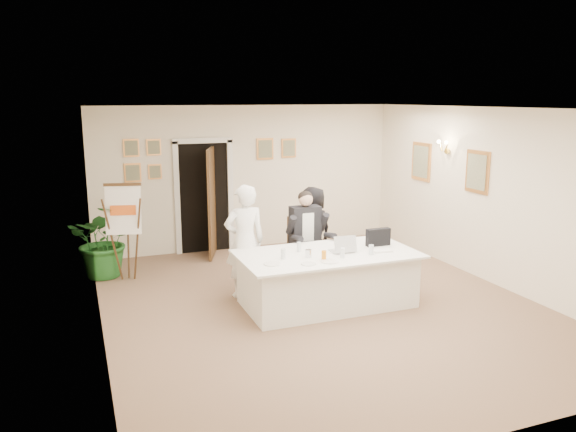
# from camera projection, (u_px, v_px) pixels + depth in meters

# --- Properties ---
(floor) EXTENTS (7.00, 7.00, 0.00)m
(floor) POSITION_uv_depth(u_px,v_px,m) (320.00, 305.00, 8.14)
(floor) COLOR brown
(floor) RESTS_ON ground
(ceiling) EXTENTS (6.00, 7.00, 0.02)m
(ceiling) POSITION_uv_depth(u_px,v_px,m) (323.00, 108.00, 7.56)
(ceiling) COLOR white
(ceiling) RESTS_ON wall_back
(wall_back) EXTENTS (6.00, 0.10, 2.80)m
(wall_back) POSITION_uv_depth(u_px,v_px,m) (248.00, 177.00, 11.04)
(wall_back) COLOR white
(wall_back) RESTS_ON floor
(wall_front) EXTENTS (6.00, 0.10, 2.80)m
(wall_front) POSITION_uv_depth(u_px,v_px,m) (495.00, 288.00, 4.65)
(wall_front) COLOR white
(wall_front) RESTS_ON floor
(wall_left) EXTENTS (0.10, 7.00, 2.80)m
(wall_left) POSITION_uv_depth(u_px,v_px,m) (96.00, 228.00, 6.80)
(wall_left) COLOR white
(wall_left) RESTS_ON floor
(wall_right) EXTENTS (0.10, 7.00, 2.80)m
(wall_right) POSITION_uv_depth(u_px,v_px,m) (494.00, 197.00, 8.90)
(wall_right) COLOR white
(wall_right) RESTS_ON floor
(doorway) EXTENTS (1.14, 0.86, 2.20)m
(doorway) POSITION_uv_depth(u_px,v_px,m) (207.00, 200.00, 10.64)
(doorway) COLOR black
(doorway) RESTS_ON floor
(pictures_back_wall) EXTENTS (3.40, 0.06, 0.80)m
(pictures_back_wall) POSITION_uv_depth(u_px,v_px,m) (208.00, 156.00, 10.64)
(pictures_back_wall) COLOR #DE964C
(pictures_back_wall) RESTS_ON wall_back
(pictures_right_wall) EXTENTS (0.06, 2.20, 0.80)m
(pictures_right_wall) POSITION_uv_depth(u_px,v_px,m) (447.00, 166.00, 9.91)
(pictures_right_wall) COLOR #DE964C
(pictures_right_wall) RESTS_ON wall_right
(wall_sconce) EXTENTS (0.20, 0.30, 0.24)m
(wall_sconce) POSITION_uv_depth(u_px,v_px,m) (445.00, 147.00, 9.81)
(wall_sconce) COLOR gold
(wall_sconce) RESTS_ON wall_right
(conference_table) EXTENTS (2.54, 1.36, 0.78)m
(conference_table) POSITION_uv_depth(u_px,v_px,m) (327.00, 278.00, 8.07)
(conference_table) COLOR white
(conference_table) RESTS_ON floor
(seated_man) EXTENTS (0.76, 0.79, 1.51)m
(seated_man) POSITION_uv_depth(u_px,v_px,m) (306.00, 237.00, 9.00)
(seated_man) COLOR black
(seated_man) RESTS_ON floor
(flip_chart) EXTENTS (0.57, 0.41, 1.58)m
(flip_chart) POSITION_uv_depth(u_px,v_px,m) (126.00, 237.00, 9.06)
(flip_chart) COLOR #392512
(flip_chart) RESTS_ON floor
(standing_man) EXTENTS (0.62, 0.41, 1.71)m
(standing_man) POSITION_uv_depth(u_px,v_px,m) (245.00, 241.00, 8.32)
(standing_man) COLOR white
(standing_man) RESTS_ON floor
(standing_woman) EXTENTS (0.81, 0.62, 1.49)m
(standing_woman) POSITION_uv_depth(u_px,v_px,m) (313.00, 230.00, 9.46)
(standing_woman) COLOR black
(standing_woman) RESTS_ON floor
(potted_palm) EXTENTS (1.15, 1.00, 1.26)m
(potted_palm) POSITION_uv_depth(u_px,v_px,m) (105.00, 240.00, 9.31)
(potted_palm) COLOR #1E5B21
(potted_palm) RESTS_ON floor
(laptop) EXTENTS (0.35, 0.37, 0.28)m
(laptop) POSITION_uv_depth(u_px,v_px,m) (342.00, 242.00, 8.03)
(laptop) COLOR #B7BABC
(laptop) RESTS_ON conference_table
(laptop_bag) EXTENTS (0.37, 0.10, 0.26)m
(laptop_bag) POSITION_uv_depth(u_px,v_px,m) (378.00, 237.00, 8.35)
(laptop_bag) COLOR black
(laptop_bag) RESTS_ON conference_table
(paper_stack) EXTENTS (0.29, 0.22, 0.03)m
(paper_stack) POSITION_uv_depth(u_px,v_px,m) (382.00, 250.00, 8.06)
(paper_stack) COLOR white
(paper_stack) RESTS_ON conference_table
(plate_left) EXTENTS (0.24, 0.24, 0.01)m
(plate_left) POSITION_uv_depth(u_px,v_px,m) (272.00, 264.00, 7.44)
(plate_left) COLOR white
(plate_left) RESTS_ON conference_table
(plate_mid) EXTENTS (0.25, 0.25, 0.01)m
(plate_mid) POSITION_uv_depth(u_px,v_px,m) (309.00, 264.00, 7.43)
(plate_mid) COLOR white
(plate_mid) RESTS_ON conference_table
(plate_near) EXTENTS (0.30, 0.30, 0.01)m
(plate_near) POSITION_uv_depth(u_px,v_px,m) (330.00, 261.00, 7.55)
(plate_near) COLOR white
(plate_near) RESTS_ON conference_table
(glass_a) EXTENTS (0.08, 0.08, 0.14)m
(glass_a) POSITION_uv_depth(u_px,v_px,m) (283.00, 254.00, 7.68)
(glass_a) COLOR silver
(glass_a) RESTS_ON conference_table
(glass_b) EXTENTS (0.06, 0.06, 0.14)m
(glass_b) POSITION_uv_depth(u_px,v_px,m) (343.00, 253.00, 7.73)
(glass_b) COLOR silver
(glass_b) RESTS_ON conference_table
(glass_c) EXTENTS (0.09, 0.09, 0.14)m
(glass_c) POSITION_uv_depth(u_px,v_px,m) (371.00, 250.00, 7.89)
(glass_c) COLOR silver
(glass_c) RESTS_ON conference_table
(glass_d) EXTENTS (0.06, 0.06, 0.14)m
(glass_d) POSITION_uv_depth(u_px,v_px,m) (299.00, 247.00, 8.04)
(glass_d) COLOR silver
(glass_d) RESTS_ON conference_table
(oj_glass) EXTENTS (0.08, 0.08, 0.13)m
(oj_glass) POSITION_uv_depth(u_px,v_px,m) (324.00, 255.00, 7.63)
(oj_glass) COLOR orange
(oj_glass) RESTS_ON conference_table
(steel_jug) EXTENTS (0.09, 0.09, 0.11)m
(steel_jug) POSITION_uv_depth(u_px,v_px,m) (308.00, 253.00, 7.76)
(steel_jug) COLOR silver
(steel_jug) RESTS_ON conference_table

